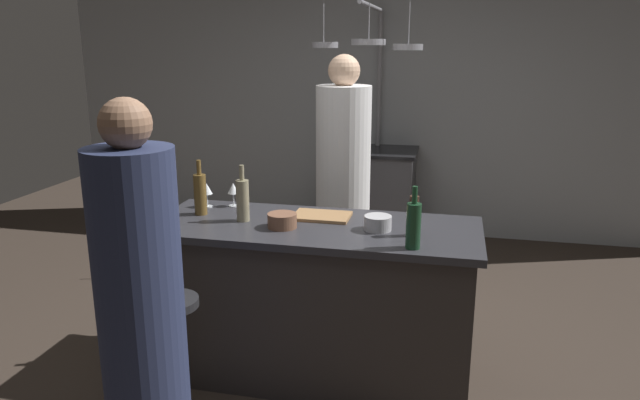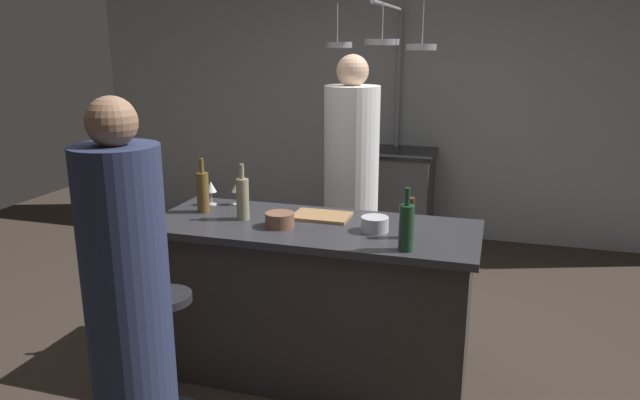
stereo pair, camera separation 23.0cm
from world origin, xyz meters
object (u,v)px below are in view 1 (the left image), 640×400
object	(u,v)px
bar_stool_left	(175,356)
wine_bottle_amber	(200,193)
mixing_bowl_steel	(378,223)
stove_range	(373,195)
wine_bottle_white	(243,199)
wine_glass_by_chef	(233,189)
chef	(343,194)
guest_left	(142,317)
wine_glass_near_right_guest	(207,190)
mixing_bowl_wooden	(282,221)
wine_bottle_green	(413,225)
pepper_mill	(414,216)
cutting_board	(322,216)

from	to	relation	value
bar_stool_left	wine_bottle_amber	distance (m)	0.94
mixing_bowl_steel	stove_range	bearing A→B (deg)	98.12
wine_bottle_white	wine_glass_by_chef	distance (m)	0.32
stove_range	chef	bearing A→B (deg)	-90.67
guest_left	wine_bottle_amber	distance (m)	1.10
stove_range	wine_glass_near_right_guest	world-z (taller)	wine_glass_near_right_guest
bar_stool_left	chef	bearing A→B (deg)	71.19
guest_left	wine_bottle_white	world-z (taller)	guest_left
wine_bottle_amber	mixing_bowl_wooden	bearing A→B (deg)	-14.85
wine_bottle_green	wine_bottle_amber	bearing A→B (deg)	165.58
pepper_mill	wine_bottle_amber	bearing A→B (deg)	174.24
stove_range	wine_bottle_amber	xyz separation A→B (m)	(-0.68, -2.40, 0.58)
guest_left	wine_bottle_amber	world-z (taller)	guest_left
wine_glass_near_right_guest	stove_range	bearing A→B (deg)	72.39
cutting_board	wine_glass_by_chef	xyz separation A→B (m)	(-0.57, 0.12, 0.10)
guest_left	mixing_bowl_steel	world-z (taller)	guest_left
wine_bottle_amber	bar_stool_left	bearing A→B (deg)	-79.03
wine_bottle_white	wine_glass_near_right_guest	xyz separation A→B (m)	(-0.31, 0.22, -0.02)
pepper_mill	mixing_bowl_steel	bearing A→B (deg)	164.51
chef	wine_glass_near_right_guest	distance (m)	1.03
cutting_board	wine_glass_near_right_guest	xyz separation A→B (m)	(-0.72, 0.07, 0.10)
cutting_board	wine_bottle_amber	xyz separation A→B (m)	(-0.70, -0.09, 0.12)
wine_bottle_white	mixing_bowl_steel	size ratio (longest dim) A/B	2.17
bar_stool_left	mixing_bowl_steel	bearing A→B (deg)	33.60
chef	wine_glass_near_right_guest	world-z (taller)	chef
pepper_mill	guest_left	bearing A→B (deg)	-138.08
wine_glass_near_right_guest	mixing_bowl_steel	distance (m)	1.09
chef	guest_left	xyz separation A→B (m)	(-0.47, -1.95, -0.06)
cutting_board	wine_glass_by_chef	bearing A→B (deg)	168.55
guest_left	wine_bottle_green	xyz separation A→B (m)	(1.04, 0.73, 0.25)
pepper_mill	wine_glass_near_right_guest	distance (m)	1.28
mixing_bowl_wooden	chef	bearing A→B (deg)	82.52
stove_range	mixing_bowl_wooden	world-z (taller)	mixing_bowl_wooden
mixing_bowl_steel	wine_glass_by_chef	bearing A→B (deg)	163.27
mixing_bowl_wooden	bar_stool_left	bearing A→B (deg)	-126.87
mixing_bowl_steel	mixing_bowl_wooden	world-z (taller)	same
stove_range	wine_bottle_green	world-z (taller)	wine_bottle_green
mixing_bowl_steel	mixing_bowl_wooden	size ratio (longest dim) A/B	0.92
wine_bottle_white	wine_bottle_green	world-z (taller)	wine_bottle_white
cutting_board	mixing_bowl_wooden	size ratio (longest dim) A/B	2.03
bar_stool_left	wine_bottle_amber	size ratio (longest dim) A/B	2.13
bar_stool_left	mixing_bowl_wooden	bearing A→B (deg)	53.13
pepper_mill	wine_glass_by_chef	xyz separation A→B (m)	(-1.10, 0.33, 0.00)
wine_bottle_amber	wine_bottle_white	size ratio (longest dim) A/B	1.01
stove_range	pepper_mill	bearing A→B (deg)	-77.89
wine_bottle_green	mixing_bowl_wooden	distance (m)	0.73
wine_bottle_green	wine_glass_near_right_guest	distance (m)	1.35
cutting_board	wine_bottle_amber	bearing A→B (deg)	-172.85
mixing_bowl_steel	mixing_bowl_wooden	bearing A→B (deg)	-172.21
chef	mixing_bowl_wooden	size ratio (longest dim) A/B	11.35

